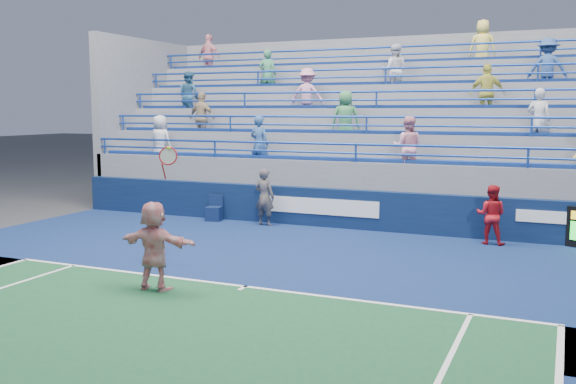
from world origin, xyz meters
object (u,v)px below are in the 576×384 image
at_px(ball_girl, 491,215).
at_px(tennis_player, 154,246).
at_px(judge_chair, 214,213).
at_px(line_judge, 264,197).

bearing_deg(ball_girl, tennis_player, 55.19).
relative_size(judge_chair, ball_girl, 0.52).
height_order(line_judge, ball_girl, line_judge).
distance_m(line_judge, ball_girl, 6.23).
distance_m(tennis_player, line_judge, 6.86).
height_order(judge_chair, ball_girl, ball_girl).
xyz_separation_m(judge_chair, line_judge, (1.71, -0.09, 0.58)).
bearing_deg(tennis_player, line_judge, 98.59).
xyz_separation_m(judge_chair, ball_girl, (7.94, -0.20, 0.49)).
xyz_separation_m(line_judge, ball_girl, (6.23, -0.10, -0.08)).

